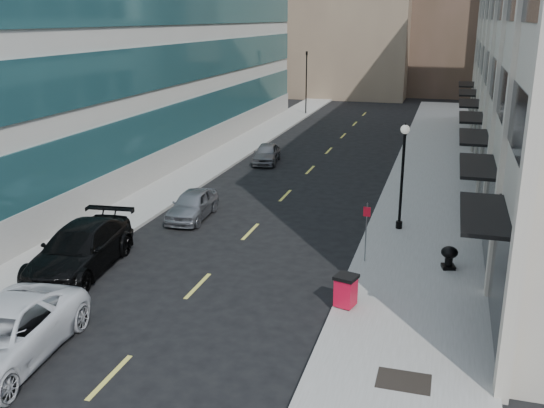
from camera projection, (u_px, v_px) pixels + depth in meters
The scene contains 15 objects.
sidewalk_right at pixel (428, 206), 30.69m from camera, with size 5.00×80.00×0.15m, color gray.
sidewalk_left at pixel (175, 185), 34.47m from camera, with size 3.00×80.00×0.15m, color gray.
building_left at pixel (84, 5), 40.50m from camera, with size 16.14×46.00×20.00m.
skyline_tan_far at pixel (298, 4), 86.42m from camera, with size 12.00×14.00×22.00m, color #897359.
grate_far at pixel (404, 381), 15.80m from camera, with size 1.40×1.00×0.01m, color black.
road_centerline at pixel (269, 212), 29.99m from camera, with size 0.15×68.20×0.01m.
traffic_signal at pixel (307, 55), 58.19m from camera, with size 0.66×0.66×6.98m.
car_white_van at pixel (1, 337), 16.67m from camera, with size 2.72×5.89×1.64m, color white.
car_black_pickup at pixel (80, 249), 22.84m from camera, with size 2.42×5.96×1.73m, color black.
car_silver_sedan at pixel (192, 205), 28.85m from camera, with size 1.62×4.02×1.37m, color gray.
car_grey_sedan at pixel (267, 153), 39.90m from camera, with size 1.52×3.77×1.28m, color slate.
trash_bin at pixel (346, 290), 19.71m from camera, with size 0.83×0.84×1.10m.
lamppost at pixel (403, 167), 26.41m from camera, with size 0.40×0.40×4.79m.
sign_post at pixel (366, 224), 23.11m from camera, with size 0.28×0.07×2.37m.
urn_planter at pixel (449, 255), 22.73m from camera, with size 0.63×0.63×0.87m.
Camera 1 is at (8.17, -10.34, 9.24)m, focal length 40.00 mm.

